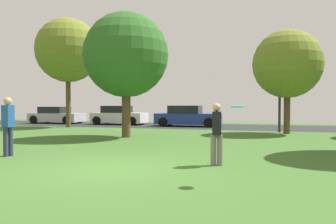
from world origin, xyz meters
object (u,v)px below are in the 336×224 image
at_px(parked_car_white, 119,116).
at_px(street_lamp_post, 280,91).
at_px(parked_car_silver, 56,116).
at_px(person_walking, 217,131).
at_px(parked_car_blue, 188,117).
at_px(oak_tree_left, 126,55).
at_px(person_thrower, 8,123).
at_px(frisbee_disc, 238,107).
at_px(oak_tree_center, 68,50).
at_px(oak_tree_right, 287,64).

bearing_deg(parked_car_white, street_lamp_post, -19.48).
xyz_separation_m(parked_car_silver, street_lamp_post, (17.18, -4.11, 1.63)).
xyz_separation_m(person_walking, parked_car_blue, (-4.10, 14.46, -0.18)).
distance_m(oak_tree_left, parked_car_blue, 9.09).
distance_m(person_walking, parked_car_silver, 21.46).
distance_m(person_thrower, parked_car_silver, 17.87).
xyz_separation_m(person_thrower, person_walking, (6.12, 0.27, -0.12)).
relative_size(person_thrower, frisbee_disc, 5.96).
bearing_deg(parked_car_silver, oak_tree_left, -41.73).
relative_size(person_walking, street_lamp_post, 0.35).
distance_m(person_thrower, frisbee_disc, 6.97).
relative_size(oak_tree_center, parked_car_silver, 1.68).
bearing_deg(frisbee_disc, oak_tree_left, 126.38).
distance_m(person_walking, parked_car_white, 17.91).
height_order(oak_tree_right, parked_car_blue, oak_tree_right).
bearing_deg(oak_tree_left, parked_car_blue, 83.41).
height_order(oak_tree_center, parked_car_silver, oak_tree_center).
relative_size(oak_tree_left, parked_car_white, 1.41).
distance_m(oak_tree_right, person_thrower, 13.57).
height_order(oak_tree_right, frisbee_disc, oak_tree_right).
bearing_deg(parked_car_silver, person_thrower, -59.19).
distance_m(person_walking, frisbee_disc, 2.02).
relative_size(frisbee_disc, street_lamp_post, 0.07).
bearing_deg(parked_car_silver, parked_car_white, -0.12).
bearing_deg(oak_tree_right, parked_car_white, 157.30).
bearing_deg(parked_car_blue, frisbee_disc, -73.69).
distance_m(person_thrower, parked_car_blue, 14.87).
bearing_deg(oak_tree_center, parked_car_white, 64.08).
bearing_deg(parked_car_blue, parked_car_silver, 176.83).
distance_m(oak_tree_right, parked_car_white, 13.27).
relative_size(oak_tree_right, parked_car_blue, 1.19).
bearing_deg(oak_tree_center, street_lamp_post, -0.86).
height_order(parked_car_blue, street_lamp_post, street_lamp_post).
bearing_deg(person_walking, oak_tree_right, -21.55).
bearing_deg(parked_car_silver, street_lamp_post, -13.46).
relative_size(oak_tree_center, street_lamp_post, 1.62).
relative_size(person_thrower, parked_car_white, 0.42).
bearing_deg(oak_tree_center, person_walking, -43.97).
height_order(oak_tree_center, person_thrower, oak_tree_center).
bearing_deg(oak_tree_center, person_thrower, -64.49).
height_order(oak_tree_left, person_walking, oak_tree_left).
relative_size(oak_tree_center, person_thrower, 4.19).
bearing_deg(person_thrower, street_lamp_post, 67.17).
bearing_deg(person_walking, oak_tree_left, 31.34).
height_order(oak_tree_center, oak_tree_right, oak_tree_center).
xyz_separation_m(oak_tree_center, parked_car_blue, (7.47, 3.29, -4.49)).
xyz_separation_m(oak_tree_left, street_lamp_post, (6.99, 4.98, -1.57)).
xyz_separation_m(oak_tree_right, parked_car_silver, (-17.52, 5.00, -3.01)).
distance_m(oak_tree_right, street_lamp_post, 1.68).
bearing_deg(person_thrower, parked_car_silver, 133.55).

